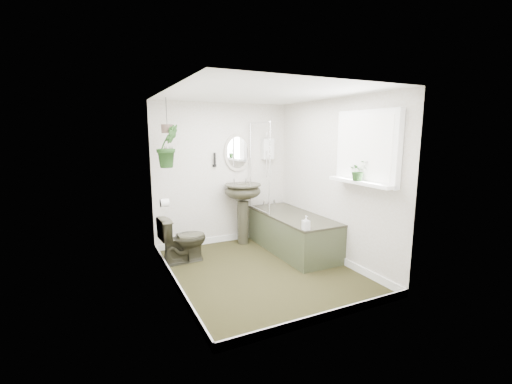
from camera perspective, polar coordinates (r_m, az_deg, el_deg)
name	(u,v)px	position (r m, az deg, el deg)	size (l,w,h in m)	color
floor	(261,271)	(4.72, 0.82, -13.06)	(2.30, 2.80, 0.02)	black
ceiling	(261,93)	(4.37, 0.89, 16.18)	(2.30, 2.80, 0.02)	white
wall_back	(223,174)	(5.68, -5.57, 2.98)	(2.30, 0.02, 2.30)	silver
wall_front	(330,208)	(3.23, 12.21, -2.59)	(2.30, 0.02, 2.30)	silver
wall_left	(170,193)	(4.02, -14.08, -0.19)	(0.02, 2.80, 2.30)	silver
wall_right	(333,181)	(5.02, 12.76, 1.86)	(0.02, 2.80, 2.30)	silver
skirting	(261,267)	(4.70, 0.82, -12.39)	(2.30, 2.80, 0.10)	white
bathtub	(292,232)	(5.40, 6.06, -6.73)	(0.72, 1.72, 0.58)	#2E2D20
bath_screen	(259,167)	(5.47, 0.59, 4.13)	(0.04, 0.72, 1.40)	silver
shower_box	(268,149)	(5.91, 1.95, 7.19)	(0.20, 0.10, 0.35)	white
oval_mirror	(237,153)	(5.70, -3.12, 6.58)	(0.46, 0.03, 0.62)	#BBB1A0
wall_sconce	(215,160)	(5.56, -6.89, 5.40)	(0.04, 0.04, 0.22)	black
toilet_roll_holder	(165,203)	(4.75, -15.00, -1.75)	(0.11, 0.11, 0.11)	white
window_recess	(367,148)	(4.41, 18.00, 7.05)	(0.08, 1.00, 0.90)	white
window_sill	(361,182)	(4.40, 17.05, 1.59)	(0.18, 1.00, 0.04)	white
window_blinds	(364,148)	(4.38, 17.57, 7.05)	(0.01, 0.86, 0.76)	white
toilet	(183,239)	(5.02, -12.06, -7.68)	(0.37, 0.66, 0.67)	#2E2D20
pedestal_sink	(243,214)	(5.66, -2.19, -3.63)	(0.59, 0.51, 1.01)	#2E2D20
sill_plant	(358,170)	(4.36, 16.66, 3.45)	(0.22, 0.19, 0.25)	black
hanging_plant	(168,146)	(4.93, -14.47, 7.41)	(0.33, 0.26, 0.59)	black
soap_bottle	(306,223)	(4.51, 8.33, -5.10)	(0.08, 0.09, 0.19)	#2D2829
hanging_pot	(167,129)	(4.93, -14.59, 10.17)	(0.16, 0.16, 0.12)	#503F37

